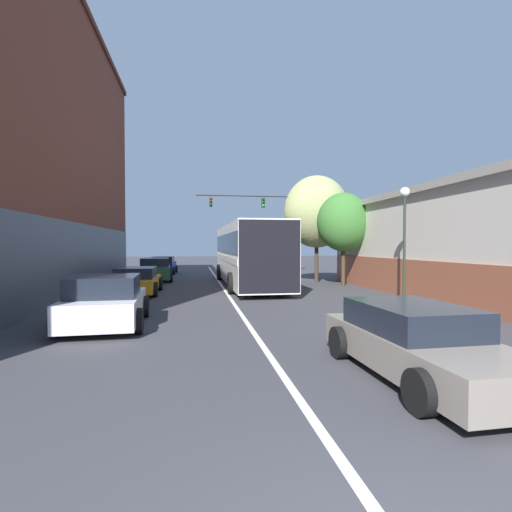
# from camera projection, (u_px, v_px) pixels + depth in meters

# --- Properties ---
(lane_center_line) EXTENTS (0.14, 45.62, 0.01)m
(lane_center_line) POSITION_uv_depth(u_px,v_px,m) (226.00, 293.00, 18.75)
(lane_center_line) COLOR silver
(lane_center_line) RESTS_ON ground_plane
(bus) EXTENTS (3.00, 12.52, 3.33)m
(bus) POSITION_uv_depth(u_px,v_px,m) (248.00, 252.00, 22.20)
(bus) COLOR silver
(bus) RESTS_ON ground_plane
(hatchback_foreground) EXTENTS (2.06, 4.43, 1.21)m
(hatchback_foreground) POSITION_uv_depth(u_px,v_px,m) (417.00, 342.00, 6.76)
(hatchback_foreground) COLOR slate
(hatchback_foreground) RESTS_ON ground_plane
(parked_car_left_near) EXTENTS (2.09, 4.27, 1.23)m
(parked_car_left_near) POSITION_uv_depth(u_px,v_px,m) (137.00, 281.00, 18.31)
(parked_car_left_near) COLOR orange
(parked_car_left_near) RESTS_ON ground_plane
(parked_car_left_mid) EXTENTS (2.30, 3.98, 1.41)m
(parked_car_left_mid) POSITION_uv_depth(u_px,v_px,m) (105.00, 302.00, 10.96)
(parked_car_left_mid) COLOR silver
(parked_car_left_mid) RESTS_ON ground_plane
(parked_car_left_far) EXTENTS (2.36, 4.36, 1.44)m
(parked_car_left_far) POSITION_uv_depth(u_px,v_px,m) (155.00, 270.00, 25.12)
(parked_car_left_far) COLOR #285633
(parked_car_left_far) RESTS_ON ground_plane
(parked_car_left_distant) EXTENTS (2.03, 4.36, 1.36)m
(parked_car_left_distant) POSITION_uv_depth(u_px,v_px,m) (164.00, 265.00, 31.37)
(parked_car_left_distant) COLOR navy
(parked_car_left_distant) RESTS_ON ground_plane
(traffic_signal_gantry) EXTENTS (7.67, 0.36, 6.47)m
(traffic_signal_gantry) POSITION_uv_depth(u_px,v_px,m) (264.00, 215.00, 31.88)
(traffic_signal_gantry) COLOR #333338
(traffic_signal_gantry) RESTS_ON ground_plane
(street_lamp) EXTENTS (0.37, 0.37, 4.43)m
(street_lamp) POSITION_uv_depth(u_px,v_px,m) (404.00, 229.00, 15.06)
(street_lamp) COLOR #233323
(street_lamp) RESTS_ON ground_plane
(street_tree_near) EXTENTS (3.95, 3.55, 6.43)m
(street_tree_near) POSITION_uv_depth(u_px,v_px,m) (317.00, 212.00, 24.09)
(street_tree_near) COLOR #3D2D1E
(street_tree_near) RESTS_ON ground_plane
(street_tree_far) EXTENTS (2.94, 2.64, 5.13)m
(street_tree_far) POSITION_uv_depth(u_px,v_px,m) (343.00, 222.00, 21.98)
(street_tree_far) COLOR #3D2D1E
(street_tree_far) RESTS_ON ground_plane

